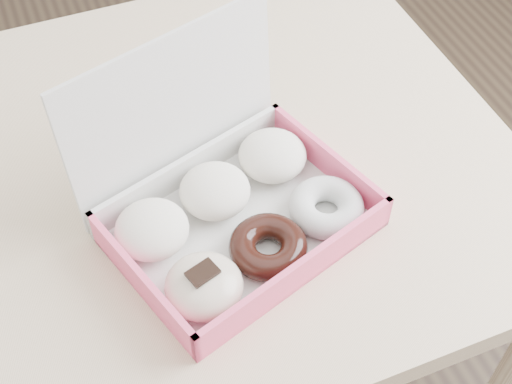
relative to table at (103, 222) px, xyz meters
name	(u,v)px	position (x,y,z in m)	size (l,w,h in m)	color
table	(103,222)	(0.00, 0.00, 0.00)	(1.20, 0.80, 0.75)	tan
donut_box	(229,206)	(0.15, -0.13, 0.11)	(0.38, 0.34, 0.23)	silver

